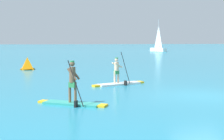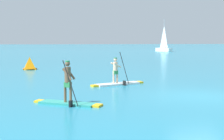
% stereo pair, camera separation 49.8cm
% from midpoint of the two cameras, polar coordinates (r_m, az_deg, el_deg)
% --- Properties ---
extents(ground, '(440.00, 440.00, 0.00)m').
position_cam_midpoint_polar(ground, '(15.60, 16.36, -4.56)').
color(ground, teal).
extents(paddleboarder_near_left, '(2.80, 1.93, 1.92)m').
position_cam_midpoint_polar(paddleboarder_near_left, '(13.06, -6.96, -4.33)').
color(paddleboarder_near_left, teal).
rests_on(paddleboarder_near_left, ground).
extents(paddleboarder_mid_center, '(3.41, 1.60, 2.03)m').
position_cam_midpoint_polar(paddleboarder_mid_center, '(18.68, 1.76, -1.76)').
color(paddleboarder_mid_center, white).
rests_on(paddleboarder_mid_center, ground).
extents(race_marker_buoy, '(1.49, 1.49, 1.14)m').
position_cam_midpoint_polar(race_marker_buoy, '(29.50, -14.26, 1.06)').
color(race_marker_buoy, orange).
rests_on(race_marker_buoy, ground).
extents(sailboat_right_horizon, '(2.97, 4.80, 7.82)m').
position_cam_midpoint_polar(sailboat_right_horizon, '(78.18, 9.58, 4.09)').
color(sailboat_right_horizon, white).
rests_on(sailboat_right_horizon, ground).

